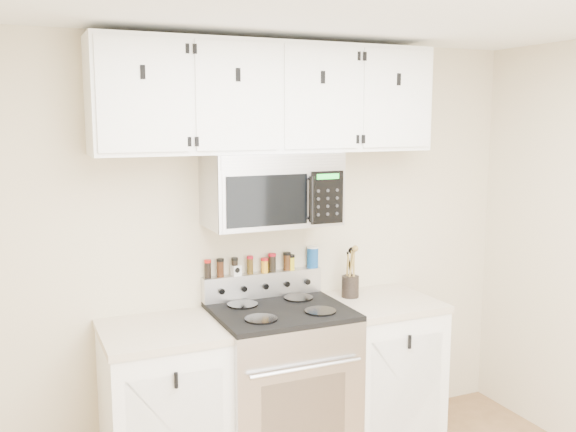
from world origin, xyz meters
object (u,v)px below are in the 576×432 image
at_px(microwave, 272,189).
at_px(salt_canister, 313,257).
at_px(utensil_crock, 350,285).
at_px(range, 281,385).

bearing_deg(microwave, salt_canister, 24.61).
bearing_deg(utensil_crock, salt_canister, 144.97).
relative_size(range, utensil_crock, 3.48).
bearing_deg(range, microwave, 89.77).
distance_m(range, microwave, 1.15).
xyz_separation_m(utensil_crock, salt_canister, (-0.20, 0.14, 0.17)).
bearing_deg(salt_canister, microwave, -155.39).
bearing_deg(microwave, range, -90.23).
bearing_deg(salt_canister, utensil_crock, -35.03).
bearing_deg(salt_canister, range, -140.30).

